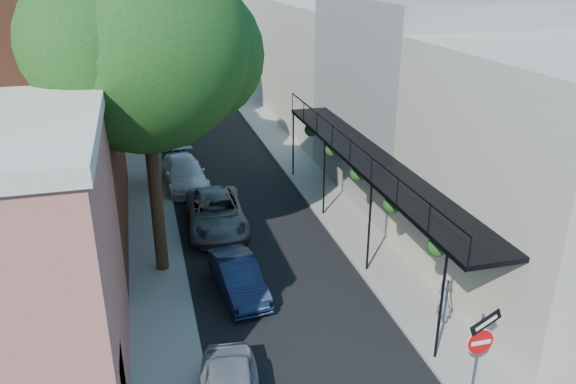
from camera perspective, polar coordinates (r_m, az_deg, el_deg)
road_surface at (r=39.89m, az=-8.75°, el=7.07°), size 6.00×64.00×0.01m
sidewalk_left at (r=39.67m, az=-14.53°, el=6.61°), size 2.00×64.00×0.12m
sidewalk_right at (r=40.47m, az=-3.08°, el=7.60°), size 2.00×64.00×0.12m
buildings_left at (r=37.84m, az=-23.42°, el=12.36°), size 10.10×59.10×12.00m
buildings_right at (r=40.40m, az=4.09°, el=13.88°), size 9.80×55.00×10.00m
sign_post at (r=14.39m, az=18.91°, el=-14.55°), size 0.89×0.17×2.99m
oak_near at (r=18.74m, az=-13.31°, el=14.11°), size 7.48×6.80×11.42m
oak_mid at (r=26.74m, az=-14.06°, el=14.61°), size 6.60×6.00×10.20m
oak_far at (r=35.63m, az=-14.65°, el=18.32°), size 7.70×7.00×11.90m
parked_car_b at (r=19.05m, az=-5.04°, el=-8.64°), size 1.62×3.77×1.21m
parked_car_c at (r=23.55m, az=-7.30°, el=-2.10°), size 2.57×5.14×1.40m
parked_car_d at (r=28.25m, az=-10.50°, el=1.92°), size 2.23×4.84×1.37m
parked_car_e at (r=32.36m, az=-11.58°, el=4.26°), size 1.44×3.32×1.11m
pedestrian at (r=17.76m, az=15.61°, el=-10.81°), size 0.46×0.63×1.59m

